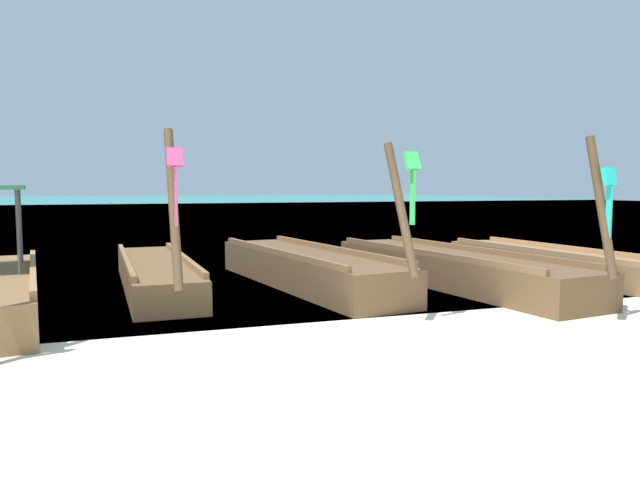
% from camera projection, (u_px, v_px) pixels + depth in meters
% --- Properties ---
extents(ground, '(120.00, 120.00, 0.00)m').
position_uv_depth(ground, '(441.00, 356.00, 6.32)').
color(ground, beige).
extents(sea_water, '(120.00, 120.00, 0.00)m').
position_uv_depth(sea_water, '(146.00, 203.00, 64.63)').
color(sea_water, teal).
rests_on(sea_water, ground).
extents(longtail_boat_pink_ribbon, '(1.19, 5.94, 2.58)m').
position_uv_depth(longtail_boat_pink_ribbon, '(155.00, 274.00, 10.44)').
color(longtail_boat_pink_ribbon, brown).
rests_on(longtail_boat_pink_ribbon, ground).
extents(longtail_boat_green_ribbon, '(1.98, 6.20, 2.41)m').
position_uv_depth(longtail_boat_green_ribbon, '(306.00, 269.00, 10.78)').
color(longtail_boat_green_ribbon, brown).
rests_on(longtail_boat_green_ribbon, ground).
extents(longtail_boat_turquoise_ribbon, '(2.02, 6.54, 2.49)m').
position_uv_depth(longtail_boat_turquoise_ribbon, '(451.00, 268.00, 10.90)').
color(longtail_boat_turquoise_ribbon, brown).
rests_on(longtail_boat_turquoise_ribbon, ground).
extents(longtail_boat_orange_ribbon, '(1.45, 6.58, 2.81)m').
position_uv_depth(longtail_boat_orange_ribbon, '(565.00, 265.00, 11.71)').
color(longtail_boat_orange_ribbon, olive).
rests_on(longtail_boat_orange_ribbon, ground).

